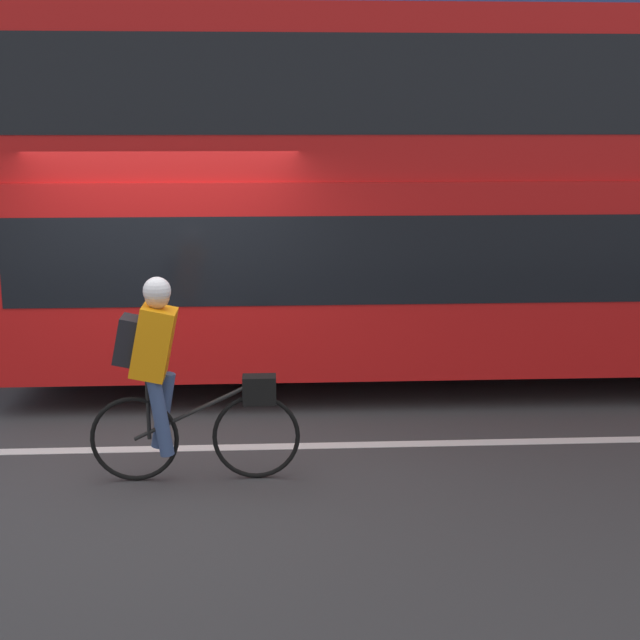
% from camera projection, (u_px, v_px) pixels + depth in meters
% --- Properties ---
extents(ground_plane, '(80.00, 80.00, 0.00)m').
position_uv_depth(ground_plane, '(156.00, 457.00, 7.51)').
color(ground_plane, '#38383A').
extents(road_center_line, '(50.00, 0.14, 0.01)m').
position_uv_depth(road_center_line, '(159.00, 449.00, 7.68)').
color(road_center_line, silver).
rests_on(road_center_line, ground_plane).
extents(sidewalk_curb, '(60.00, 2.51, 0.15)m').
position_uv_depth(sidewalk_curb, '(200.00, 319.00, 12.33)').
color(sidewalk_curb, gray).
rests_on(sidewalk_curb, ground_plane).
extents(building_facade, '(60.00, 0.30, 8.33)m').
position_uv_depth(building_facade, '(199.00, 21.00, 12.80)').
color(building_facade, '#33478C').
rests_on(building_facade, ground_plane).
extents(bus, '(10.11, 2.46, 3.80)m').
position_uv_depth(bus, '(495.00, 184.00, 9.42)').
color(bus, black).
rests_on(bus, ground_plane).
extents(cyclist_on_bike, '(1.64, 0.32, 1.63)m').
position_uv_depth(cyclist_on_bike, '(171.00, 373.00, 6.84)').
color(cyclist_on_bike, black).
rests_on(cyclist_on_bike, ground_plane).
extents(trash_bin, '(0.48, 0.48, 0.82)m').
position_uv_depth(trash_bin, '(617.00, 282.00, 12.41)').
color(trash_bin, '#262628').
rests_on(trash_bin, sidewalk_curb).
extents(street_sign_post, '(0.36, 0.09, 2.55)m').
position_uv_depth(street_sign_post, '(148.00, 212.00, 11.84)').
color(street_sign_post, '#59595B').
rests_on(street_sign_post, sidewalk_curb).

